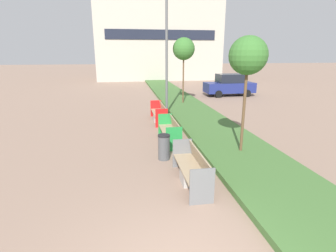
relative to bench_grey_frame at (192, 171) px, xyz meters
The scene contains 10 objects.
planter_grass_strip 9.07m from the bench_grey_frame, 75.57° to the left, with size 2.80×120.00×0.18m.
building_backdrop 32.14m from the bench_grey_frame, 84.47° to the left, with size 16.67×7.31×10.61m.
bench_grey_frame is the anchor object (origin of this frame).
bench_green_frame 3.66m from the bench_grey_frame, 90.00° to the left, with size 0.65×2.27×0.94m.
bench_red_frame 7.11m from the bench_grey_frame, 89.98° to the left, with size 0.65×2.47×0.94m.
litter_bin 1.91m from the bench_grey_frame, 106.08° to the left, with size 0.42×0.42×0.89m.
street_lamp_post 9.54m from the bench_grey_frame, 85.84° to the left, with size 0.24×0.44×9.00m.
sapling_tree_near 4.24m from the bench_grey_frame, 38.11° to the left, with size 1.28×1.28×4.14m.
sapling_tree_far 12.20m from the bench_grey_frame, 78.79° to the left, with size 1.50×1.50×4.61m.
parked_car_distant 16.60m from the bench_grey_frame, 64.52° to the left, with size 4.23×2.00×1.86m.
Camera 1 is at (-0.83, -3.36, 3.57)m, focal length 28.00 mm.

